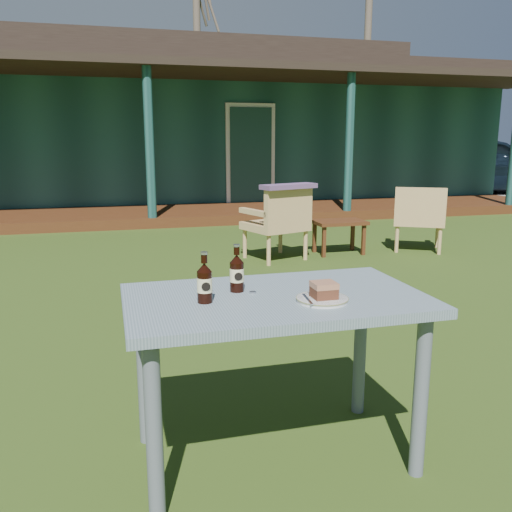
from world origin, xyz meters
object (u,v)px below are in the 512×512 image
object	(u,v)px
cola_bottle_far	(205,282)
car_near	(483,165)
armchair_left	(279,220)
side_table	(339,225)
cola_bottle_near	(237,273)
plate	(322,299)
cafe_table	(275,319)
armchair_right	(419,215)
cake_slice	(324,290)

from	to	relation	value
cola_bottle_far	car_near	bearing A→B (deg)	48.19
armchair_left	side_table	world-z (taller)	armchair_left
cola_bottle_near	plate	bearing A→B (deg)	-37.74
car_near	plate	xyz separation A→B (m)	(-8.37, -9.95, 0.01)
cola_bottle_far	side_table	bearing A→B (deg)	59.59
cola_bottle_near	cola_bottle_far	bearing A→B (deg)	-142.29
cafe_table	armchair_left	size ratio (longest dim) A/B	1.47
plate	side_table	distance (m)	4.40
cafe_table	cola_bottle_far	xyz separation A→B (m)	(-0.29, -0.02, 0.18)
plate	armchair_right	xyz separation A→B (m)	(2.83, 3.88, -0.29)
car_near	armchair_right	size ratio (longest dim) A/B	5.38
side_table	plate	bearing A→B (deg)	-114.73
cake_slice	armchair_right	distance (m)	4.81
cafe_table	cola_bottle_far	bearing A→B (deg)	-175.93
armchair_right	cake_slice	bearing A→B (deg)	-126.07
plate	armchair_right	bearing A→B (deg)	53.86
car_near	cafe_table	size ratio (longest dim) A/B	3.52
cola_bottle_near	armchair_left	distance (m)	3.86
plate	side_table	xyz separation A→B (m)	(1.83, 3.98, -0.39)
armchair_right	cola_bottle_far	bearing A→B (deg)	-130.94
plate	cola_bottle_far	xyz separation A→B (m)	(-0.44, 0.10, 0.07)
car_near	cafe_table	distance (m)	13.01
side_table	armchair_right	bearing A→B (deg)	-6.13
cake_slice	armchair_left	world-z (taller)	armchair_left
cafe_table	plate	distance (m)	0.22
plate	cola_bottle_near	xyz separation A→B (m)	(-0.29, 0.22, 0.07)
cake_slice	cola_bottle_near	distance (m)	0.37
cafe_table	cake_slice	bearing A→B (deg)	-38.36
cafe_table	plate	size ratio (longest dim) A/B	5.88
cake_slice	armchair_left	size ratio (longest dim) A/B	0.11
cola_bottle_near	cola_bottle_far	world-z (taller)	same
armchair_left	armchair_right	size ratio (longest dim) A/B	1.04
cola_bottle_far	side_table	size ratio (longest dim) A/B	0.33
plate	cake_slice	size ratio (longest dim) A/B	2.22
cafe_table	car_near	bearing A→B (deg)	49.08
cafe_table	side_table	distance (m)	4.35
cafe_table	armchair_left	world-z (taller)	armchair_left
cake_slice	side_table	distance (m)	4.40
car_near	armchair_right	xyz separation A→B (m)	(-5.54, -6.08, -0.28)
cola_bottle_far	armchair_left	bearing A→B (deg)	68.28
cake_slice	cola_bottle_near	bearing A→B (deg)	142.73
armchair_right	side_table	world-z (taller)	armchair_right
plate	armchair_left	bearing A→B (deg)	74.78
cola_bottle_far	armchair_right	distance (m)	5.01
cafe_table	cola_bottle_near	bearing A→B (deg)	144.04
armchair_right	side_table	bearing A→B (deg)	173.87
cafe_table	armchair_right	size ratio (longest dim) A/B	1.53
car_near	cafe_table	xyz separation A→B (m)	(-8.52, -9.83, -0.10)
cola_bottle_far	armchair_right	world-z (taller)	cola_bottle_far
cafe_table	cake_slice	xyz separation A→B (m)	(0.16, -0.12, 0.15)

